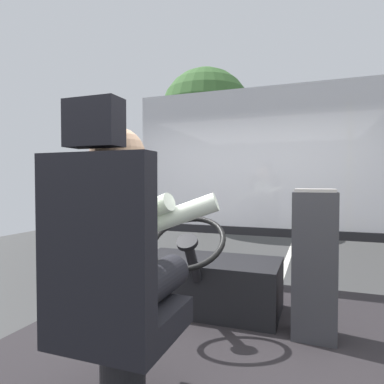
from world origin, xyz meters
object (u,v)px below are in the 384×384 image
object	(u,v)px
steering_console	(208,282)
driver_seat	(111,290)
bus_driver	(126,241)
fare_box	(314,263)

from	to	relation	value
steering_console	driver_seat	bearing A→B (deg)	-90.00
driver_seat	steering_console	bearing A→B (deg)	90.00
driver_seat	bus_driver	world-z (taller)	driver_seat
steering_console	fare_box	size ratio (longest dim) A/B	1.14
driver_seat	steering_console	world-z (taller)	driver_seat
bus_driver	fare_box	bearing A→B (deg)	52.20
bus_driver	steering_console	size ratio (longest dim) A/B	0.71
steering_console	bus_driver	bearing A→B (deg)	-90.00
bus_driver	fare_box	size ratio (longest dim) A/B	0.81
bus_driver	steering_console	xyz separation A→B (m)	(-0.00, 1.21, -0.53)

